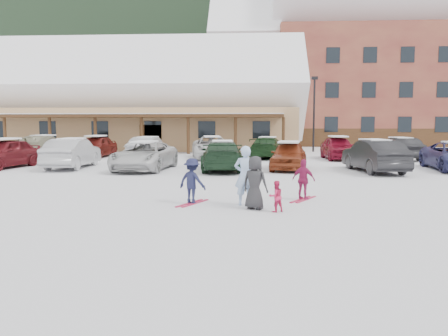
# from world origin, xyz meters

# --- Properties ---
(ground) EXTENTS (160.00, 160.00, 0.00)m
(ground) POSITION_xyz_m (0.00, 0.00, 0.00)
(ground) COLOR silver
(ground) RESTS_ON ground
(forested_hillside) EXTENTS (300.00, 70.00, 38.00)m
(forested_hillside) POSITION_xyz_m (0.00, 85.00, 19.00)
(forested_hillside) COLOR black
(forested_hillside) RESTS_ON ground
(day_lodge) EXTENTS (29.12, 12.50, 10.38)m
(day_lodge) POSITION_xyz_m (-9.00, 27.96, 3.94)
(day_lodge) COLOR tan
(day_lodge) RESTS_ON ground
(alpine_hotel) EXTENTS (31.48, 14.01, 21.48)m
(alpine_hotel) POSITION_xyz_m (14.27, 38.00, 8.63)
(alpine_hotel) COLOR maroon
(alpine_hotel) RESTS_ON ground
(lamp_post) EXTENTS (0.50, 0.25, 6.07)m
(lamp_post) POSITION_xyz_m (6.27, 23.77, 3.43)
(lamp_post) COLOR black
(lamp_post) RESTS_ON ground
(conifer_2) EXTENTS (5.28, 5.28, 12.24)m
(conifer_2) POSITION_xyz_m (-30.00, 42.00, 6.83)
(conifer_2) COLOR black
(conifer_2) RESTS_ON ground
(conifer_3) EXTENTS (3.96, 3.96, 9.18)m
(conifer_3) POSITION_xyz_m (6.00, 44.00, 5.12)
(conifer_3) COLOR black
(conifer_3) RESTS_ON ground
(adult_skier) EXTENTS (0.66, 0.46, 1.73)m
(adult_skier) POSITION_xyz_m (0.96, 0.23, 0.86)
(adult_skier) COLOR #A8C7F2
(adult_skier) RESTS_ON ground
(toddler_red) EXTENTS (0.51, 0.47, 0.84)m
(toddler_red) POSITION_xyz_m (1.79, -0.67, 0.42)
(toddler_red) COLOR #D42456
(toddler_red) RESTS_ON ground
(child_navy) EXTENTS (1.00, 0.82, 1.34)m
(child_navy) POSITION_xyz_m (-0.60, 0.39, 0.67)
(child_navy) COLOR #171A38
(child_navy) RESTS_ON ground
(skis_child_navy) EXTENTS (0.77, 1.35, 0.03)m
(skis_child_navy) POSITION_xyz_m (-0.60, 0.39, 0.01)
(skis_child_navy) COLOR #AD183E
(skis_child_navy) RESTS_ON ground
(child_magenta) EXTENTS (0.79, 0.64, 1.26)m
(child_magenta) POSITION_xyz_m (2.75, 1.22, 0.63)
(child_magenta) COLOR #9D1F53
(child_magenta) RESTS_ON ground
(skis_child_magenta) EXTENTS (0.89, 1.31, 0.03)m
(skis_child_magenta) POSITION_xyz_m (2.75, 1.22, 0.01)
(skis_child_magenta) COLOR #AD183E
(skis_child_magenta) RESTS_ON ground
(bystander_dark) EXTENTS (0.85, 0.73, 1.48)m
(bystander_dark) POSITION_xyz_m (1.23, -0.32, 0.74)
(bystander_dark) COLOR #27272A
(bystander_dark) RESTS_ON ground
(parked_car_0) EXTENTS (2.48, 4.76, 1.55)m
(parked_car_0) POSITION_xyz_m (-11.81, 9.89, 0.77)
(parked_car_0) COLOR maroon
(parked_car_0) RESTS_ON ground
(parked_car_1) EXTENTS (1.83, 4.76, 1.55)m
(parked_car_1) POSITION_xyz_m (-8.24, 10.13, 0.77)
(parked_car_1) COLOR #9FA0A3
(parked_car_1) RESTS_ON ground
(parked_car_2) EXTENTS (2.77, 5.32, 1.43)m
(parked_car_2) POSITION_xyz_m (-4.21, 9.40, 0.72)
(parked_car_2) COLOR silver
(parked_car_2) RESTS_ON ground
(parked_car_3) EXTENTS (2.38, 5.18, 1.47)m
(parked_car_3) POSITION_xyz_m (-0.28, 9.48, 0.73)
(parked_car_3) COLOR #1B3520
(parked_car_3) RESTS_ON ground
(parked_car_4) EXTENTS (2.36, 4.39, 1.42)m
(parked_car_4) POSITION_xyz_m (3.07, 10.03, 0.71)
(parked_car_4) COLOR brown
(parked_car_4) RESTS_ON ground
(parked_car_5) EXTENTS (2.23, 4.90, 1.56)m
(parked_car_5) POSITION_xyz_m (7.11, 9.23, 0.78)
(parked_car_5) COLOR black
(parked_car_5) RESTS_ON ground
(parked_car_7) EXTENTS (2.62, 5.45, 1.53)m
(parked_car_7) POSITION_xyz_m (-12.85, 16.51, 0.77)
(parked_car_7) COLOR gray
(parked_car_7) RESTS_ON ground
(parked_car_8) EXTENTS (1.99, 4.45, 1.49)m
(parked_car_8) POSITION_xyz_m (-9.46, 17.13, 0.74)
(parked_car_8) COLOR maroon
(parked_car_8) RESTS_ON ground
(parked_car_9) EXTENTS (1.98, 4.48, 1.43)m
(parked_car_9) POSITION_xyz_m (-5.69, 16.47, 0.71)
(parked_car_9) COLOR #98989D
(parked_car_9) RESTS_ON ground
(parked_car_10) EXTENTS (3.27, 5.65, 1.48)m
(parked_car_10) POSITION_xyz_m (-1.41, 16.42, 0.74)
(parked_car_10) COLOR silver
(parked_car_10) RESTS_ON ground
(parked_car_11) EXTENTS (2.78, 5.12, 1.41)m
(parked_car_11) POSITION_xyz_m (2.28, 17.27, 0.70)
(parked_car_11) COLOR #183619
(parked_car_11) RESTS_ON ground
(parked_car_12) EXTENTS (1.85, 4.45, 1.50)m
(parked_car_12) POSITION_xyz_m (6.79, 16.38, 0.75)
(parked_car_12) COLOR maroon
(parked_car_12) RESTS_ON ground
(parked_car_13) EXTENTS (1.79, 4.37, 1.41)m
(parked_car_13) POSITION_xyz_m (10.86, 16.72, 0.70)
(parked_car_13) COLOR black
(parked_car_13) RESTS_ON ground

